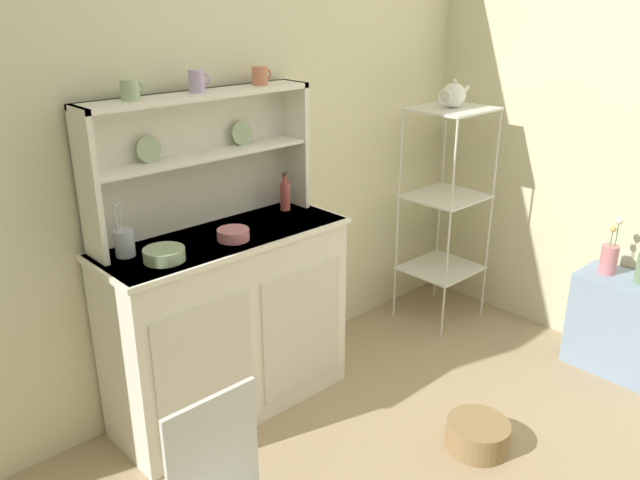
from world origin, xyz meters
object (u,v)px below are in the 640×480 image
(hutch_shelf_unit, at_px, (198,149))
(side_shelf_blue, at_px, (621,325))
(bakers_rack, at_px, (446,192))
(cup_sage_0, at_px, (131,90))
(utensil_jar, at_px, (124,242))
(porcelain_teapot, at_px, (453,95))
(jam_bottle, at_px, (285,195))
(flower_vase, at_px, (610,256))
(bowl_mixing_large, at_px, (164,255))
(hutch_cabinet, at_px, (229,322))
(floor_basket, at_px, (478,435))

(hutch_shelf_unit, distance_m, side_shelf_blue, 2.35)
(bakers_rack, relative_size, cup_sage_0, 14.92)
(utensil_jar, height_order, porcelain_teapot, porcelain_teapot)
(jam_bottle, height_order, flower_vase, jam_bottle)
(bowl_mixing_large, bearing_deg, hutch_cabinet, 12.25)
(bakers_rack, relative_size, side_shelf_blue, 2.48)
(bowl_mixing_large, distance_m, jam_bottle, 0.78)
(bowl_mixing_large, xyz_separation_m, porcelain_teapot, (1.83, -0.03, 0.44))
(flower_vase, bearing_deg, bakers_rack, 102.83)
(bowl_mixing_large, height_order, utensil_jar, utensil_jar)
(porcelain_teapot, bearing_deg, hutch_shelf_unit, 169.92)
(hutch_shelf_unit, height_order, cup_sage_0, cup_sage_0)
(bowl_mixing_large, relative_size, jam_bottle, 0.90)
(cup_sage_0, bearing_deg, bakers_rack, -7.09)
(floor_basket, bearing_deg, bakers_rack, 45.39)
(cup_sage_0, bearing_deg, side_shelf_blue, -31.84)
(bowl_mixing_large, bearing_deg, floor_basket, -44.15)
(bowl_mixing_large, bearing_deg, flower_vase, -24.59)
(bakers_rack, bearing_deg, hutch_cabinet, 176.10)
(utensil_jar, distance_m, porcelain_teapot, 1.97)
(side_shelf_blue, relative_size, utensil_jar, 2.27)
(hutch_shelf_unit, bearing_deg, cup_sage_0, -172.46)
(bakers_rack, distance_m, cup_sage_0, 1.96)
(bakers_rack, xyz_separation_m, cup_sage_0, (-1.80, 0.22, 0.74))
(jam_bottle, xyz_separation_m, utensil_jar, (-0.86, -0.01, -0.02))
(flower_vase, bearing_deg, cup_sage_0, 150.68)
(jam_bottle, xyz_separation_m, flower_vase, (1.27, -1.09, -0.35))
(hutch_shelf_unit, xyz_separation_m, bowl_mixing_large, (-0.34, -0.24, -0.34))
(floor_basket, xyz_separation_m, bowl_mixing_large, (-0.95, 0.92, 0.85))
(cup_sage_0, relative_size, utensil_jar, 0.38)
(utensil_jar, height_order, flower_vase, utensil_jar)
(side_shelf_blue, height_order, bowl_mixing_large, bowl_mixing_large)
(floor_basket, height_order, utensil_jar, utensil_jar)
(hutch_shelf_unit, distance_m, bakers_rack, 1.58)
(side_shelf_blue, height_order, flower_vase, flower_vase)
(bakers_rack, relative_size, bowl_mixing_large, 7.73)
(hutch_cabinet, height_order, bakers_rack, bakers_rack)
(jam_bottle, xyz_separation_m, porcelain_teapot, (1.06, -0.19, 0.39))
(jam_bottle, bearing_deg, cup_sage_0, 177.20)
(floor_basket, distance_m, flower_vase, 1.22)
(utensil_jar, bearing_deg, jam_bottle, 0.54)
(floor_basket, distance_m, jam_bottle, 1.42)
(bowl_mixing_large, distance_m, porcelain_teapot, 1.88)
(jam_bottle, bearing_deg, utensil_jar, -179.46)
(side_shelf_blue, bearing_deg, flower_vase, 90.15)
(cup_sage_0, distance_m, utensil_jar, 0.60)
(hutch_cabinet, xyz_separation_m, cup_sage_0, (-0.31, 0.12, 1.08))
(floor_basket, relative_size, bowl_mixing_large, 1.67)
(hutch_cabinet, xyz_separation_m, floor_basket, (0.61, -0.99, -0.39))
(hutch_cabinet, height_order, utensil_jar, utensil_jar)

